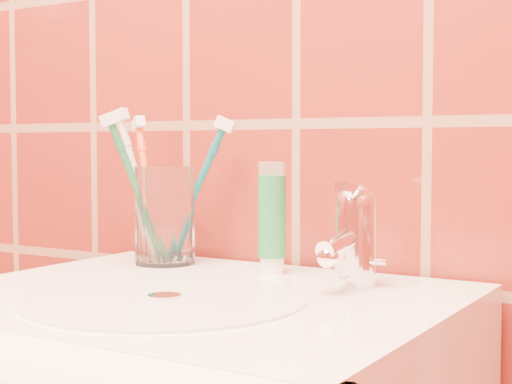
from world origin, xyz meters
The scene contains 7 objects.
glass_tumbler centered at (-0.16, 1.11, 0.92)m, with size 0.08×0.08×0.13m, color white.
toothpaste_tube centered at (0.01, 1.12, 0.92)m, with size 0.04×0.04×0.14m.
faucet centered at (0.14, 1.09, 0.91)m, with size 0.05×0.11×0.12m.
toothbrush_0 centered at (-0.19, 1.10, 0.95)m, with size 0.09×0.03×0.22m, color silver, non-canonical shape.
toothbrush_1 centered at (-0.19, 1.12, 0.95)m, with size 0.09×0.07×0.21m, color orange, non-canonical shape.
toothbrush_2 centered at (-0.12, 1.14, 0.95)m, with size 0.10×0.06×0.21m, color #0C636B, non-canonical shape.
toothbrush_3 centered at (-0.17, 1.08, 0.95)m, with size 0.07×0.08×0.21m, color #1C6B3E, non-canonical shape.
Camera 1 is at (0.50, 0.26, 1.01)m, focal length 55.00 mm.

